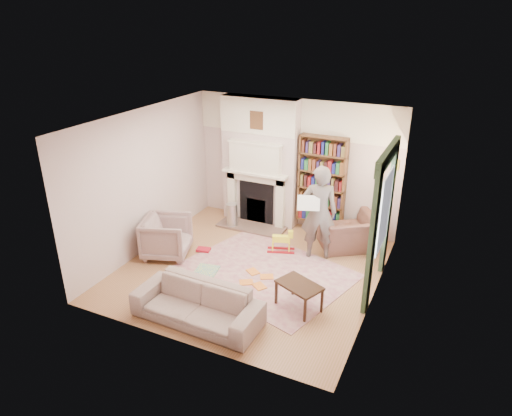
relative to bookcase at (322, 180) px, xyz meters
The scene contains 25 objects.
floor 2.51m from the bookcase, 107.05° to the right, with size 4.50×4.50×0.00m, color olive.
ceiling 2.75m from the bookcase, 107.05° to the right, with size 4.50×4.50×0.00m, color white.
wall_back 0.70m from the bookcase, 168.69° to the left, with size 4.50×4.50×0.00m, color beige.
wall_front 4.42m from the bookcase, 98.46° to the right, with size 4.50×4.50×0.00m, color beige.
wall_left 3.60m from the bookcase, 143.83° to the right, with size 4.50×4.50×0.00m, color beige.
wall_right 2.67m from the bookcase, 52.96° to the right, with size 4.50×4.50×0.00m, color beige.
fireplace 1.42m from the bookcase, behind, with size 1.70×0.58×2.80m.
bookcase is the anchor object (origin of this frame).
window 2.36m from the bookcase, 47.34° to the right, with size 0.02×0.90×1.30m, color silver.
curtain_left 2.87m from the bookcase, 57.36° to the right, with size 0.07×0.32×2.40m, color #2F4930.
curtain_right 1.86m from the bookcase, 33.35° to the right, with size 0.07×0.32×2.40m, color #2F4930.
pelmet 2.60m from the bookcase, 48.16° to the right, with size 0.09×1.70×0.24m, color #2F4930.
wall_sconce 1.68m from the bookcase, 24.19° to the right, with size 0.20×0.24×0.24m, color gold, non-canonical shape.
rug 2.42m from the bookcase, 99.61° to the right, with size 2.90×2.23×0.01m, color beige.
armchair_reading 1.23m from the bookcase, 34.11° to the right, with size 1.08×0.94×0.70m, color #512D2B.
armchair_left 3.39m from the bookcase, 135.83° to the right, with size 0.85×0.87×0.79m, color #A39786.
sofa 3.99m from the bookcase, 100.87° to the right, with size 2.01×0.79×0.59m, color #B1A892.
man_reading 1.18m from the bookcase, 74.54° to the right, with size 0.68×0.45×1.87m, color #5B4F49.
newspaper 1.32m from the bookcase, 83.14° to the right, with size 0.41×0.02×0.29m, color white.
coffee_table 3.07m from the bookcase, 78.67° to the right, with size 0.70×0.45×0.45m, color #372013, non-canonical shape.
paraffin_heater 2.12m from the bookcase, 160.55° to the right, with size 0.24×0.24×0.55m, color #B2B4BA.
rocking_horse 1.61m from the bookcase, 107.44° to the right, with size 0.54×0.22×0.48m, color #FDF32A, non-canonical shape.
board_game 3.09m from the bookcase, 117.90° to the right, with size 0.40×0.40×0.03m, color #D3D14A.
game_box_lid 2.85m from the bookcase, 133.76° to the right, with size 0.27×0.18×0.04m, color #AB1324.
comic_annuals 2.69m from the bookcase, 99.33° to the right, with size 0.61×0.67×0.02m.
Camera 1 is at (3.20, -6.60, 4.42)m, focal length 32.00 mm.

